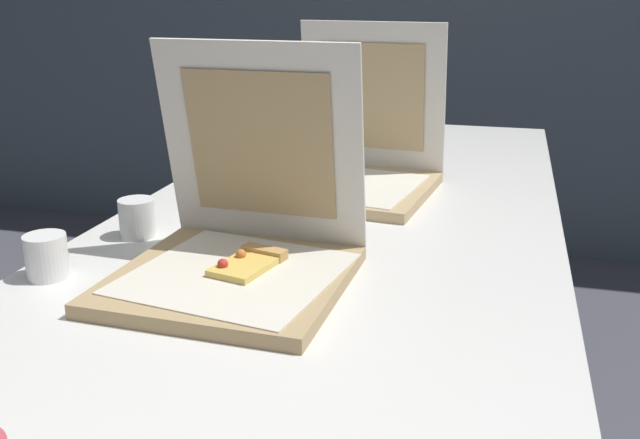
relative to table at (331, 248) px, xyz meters
name	(u,v)px	position (x,y,z in m)	size (l,w,h in m)	color
table	(331,248)	(0.00, 0.00, 0.00)	(0.84, 2.13, 0.75)	silver
pizza_box_front	(239,247)	(-0.07, -0.29, 0.10)	(0.34, 0.35, 0.35)	tan
pizza_box_middle	(355,166)	(-0.01, 0.24, 0.10)	(0.37, 0.37, 0.35)	tan
cup_white_near_left	(47,256)	(-0.36, -0.37, 0.08)	(0.06, 0.06, 0.07)	white
cup_white_mid	(219,192)	(-0.24, 0.03, 0.08)	(0.06, 0.06, 0.07)	white
cup_white_near_center	(137,218)	(-0.32, -0.16, 0.08)	(0.06, 0.06, 0.07)	white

